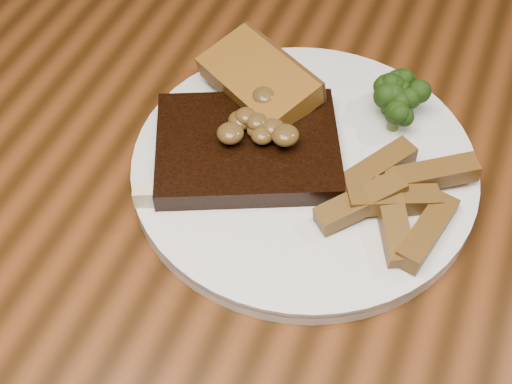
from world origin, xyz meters
TOP-DOWN VIEW (x-y plane):
  - dining_table at (0.00, 0.00)m, footprint 1.60×0.90m
  - plate at (0.02, 0.08)m, footprint 0.33×0.33m
  - steak at (-0.03, 0.07)m, footprint 0.19×0.17m
  - steak_bone at (-0.03, 0.01)m, footprint 0.13×0.07m
  - mushroom_pile at (-0.02, 0.08)m, footprint 0.07×0.07m
  - garlic_bread at (-0.04, 0.13)m, footprint 0.12×0.10m
  - potato_wedges at (0.10, 0.06)m, footprint 0.10×0.10m
  - broccoli_cluster at (0.09, 0.16)m, footprint 0.06×0.06m

SIDE VIEW (x-z plane):
  - dining_table at x=0.00m, z-range 0.28..1.03m
  - plate at x=0.02m, z-range 0.75..0.76m
  - steak_bone at x=-0.03m, z-range 0.76..0.78m
  - steak at x=-0.03m, z-range 0.76..0.78m
  - garlic_bread at x=-0.04m, z-range 0.76..0.79m
  - potato_wedges at x=0.10m, z-range 0.76..0.79m
  - broccoli_cluster at x=0.09m, z-range 0.76..0.80m
  - mushroom_pile at x=-0.02m, z-range 0.78..0.81m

